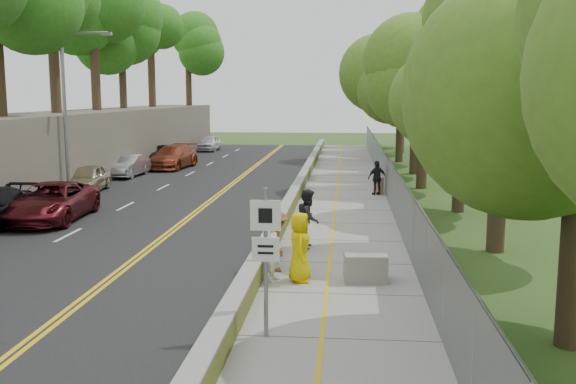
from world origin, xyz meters
TOP-DOWN VIEW (x-y plane):
  - ground at (0.00, 0.00)m, footprint 140.00×140.00m
  - road at (-5.40, 15.00)m, footprint 11.20×66.00m
  - sidewalk at (2.55, 15.00)m, footprint 4.20×66.00m
  - jersey_barrier at (0.25, 15.00)m, footprint 0.42×66.00m
  - rock_embankment at (-13.50, 15.00)m, footprint 5.00×66.00m
  - chainlink_fence at (4.65, 15.00)m, footprint 0.04×66.00m
  - trees_fenceside at (7.00, 15.00)m, footprint 7.00×66.00m
  - streetlight at (-10.46, 14.00)m, footprint 2.52×0.22m
  - signpost at (1.05, -3.02)m, footprint 0.62×0.09m
  - construction_barrel at (4.30, 16.80)m, footprint 0.50×0.50m
  - concrete_block at (3.20, 1.22)m, footprint 1.18×0.91m
  - car_2 at (-9.00, 8.52)m, footprint 2.85×5.57m
  - car_4 at (-10.60, 16.02)m, footprint 2.06×4.24m
  - car_5 at (-10.60, 22.32)m, footprint 1.58×4.08m
  - car_6 at (-10.44, 29.79)m, footprint 2.59×4.99m
  - car_7 at (-9.09, 26.97)m, footprint 2.71×5.58m
  - car_8 at (-9.56, 40.78)m, footprint 1.67×4.04m
  - painter_0 at (1.45, 1.00)m, footprint 0.65×0.95m
  - painter_1 at (0.75, 1.00)m, footprint 0.43×0.63m
  - painter_2 at (1.45, 4.87)m, footprint 0.81×1.00m
  - painter_3 at (0.75, 2.00)m, footprint 0.88×1.23m
  - person_far at (4.20, 16.31)m, footprint 1.09×0.79m

SIDE VIEW (x-z plane):
  - ground at x=0.00m, z-range 0.00..0.00m
  - road at x=-5.40m, z-range 0.00..0.04m
  - sidewalk at x=2.55m, z-range 0.00..0.05m
  - jersey_barrier at x=0.25m, z-range 0.00..0.60m
  - concrete_block at x=3.20m, z-range 0.05..0.80m
  - construction_barrel at x=4.30m, z-range 0.05..0.87m
  - car_5 at x=-10.60m, z-range 0.04..1.36m
  - car_6 at x=-10.44m, z-range 0.04..1.38m
  - car_8 at x=-9.56m, z-range 0.04..1.41m
  - car_4 at x=-10.60m, z-range 0.04..1.44m
  - car_2 at x=-9.00m, z-range 0.04..1.55m
  - car_7 at x=-9.09m, z-range 0.04..1.60m
  - painter_1 at x=0.75m, z-range 0.05..1.70m
  - painter_3 at x=0.75m, z-range 0.05..1.76m
  - person_far at x=4.20m, z-range 0.05..1.76m
  - painter_0 at x=1.45m, z-range 0.05..1.92m
  - chainlink_fence at x=4.65m, z-range 0.00..2.00m
  - painter_2 at x=1.45m, z-range 0.05..1.97m
  - signpost at x=1.05m, z-range 0.41..3.51m
  - rock_embankment at x=-13.50m, z-range 0.00..4.00m
  - streetlight at x=-10.46m, z-range 0.64..8.64m
  - trees_fenceside at x=7.00m, z-range 0.00..14.00m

